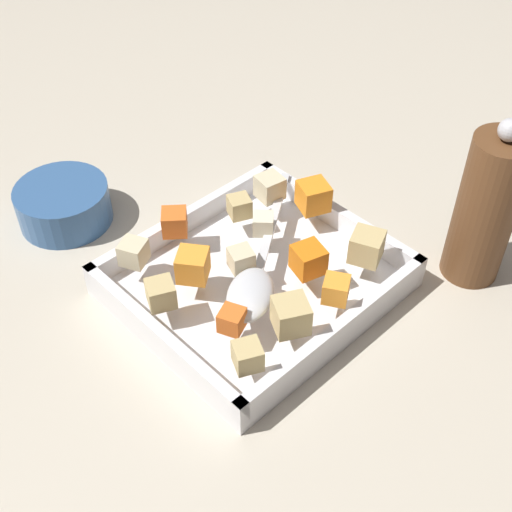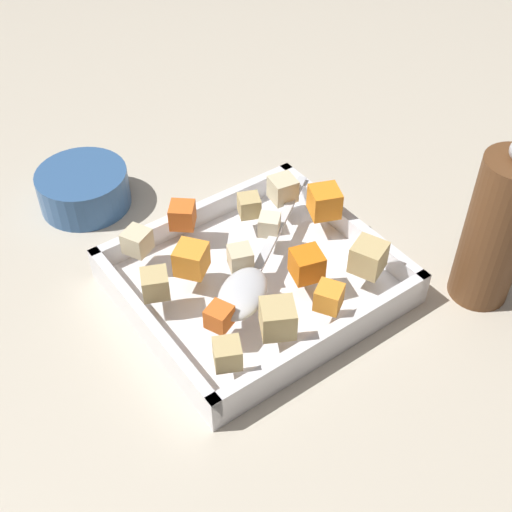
% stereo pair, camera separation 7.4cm
% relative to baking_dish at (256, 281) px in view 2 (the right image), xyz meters
% --- Properties ---
extents(ground_plane, '(4.00, 4.00, 0.00)m').
position_rel_baking_dish_xyz_m(ground_plane, '(0.02, 0.01, -0.01)').
color(ground_plane, '#BCB29E').
extents(baking_dish, '(0.29, 0.26, 0.04)m').
position_rel_baking_dish_xyz_m(baking_dish, '(0.00, 0.00, 0.00)').
color(baking_dish, silver).
rests_on(baking_dish, ground_plane).
extents(carrot_chunk_near_right, '(0.04, 0.04, 0.03)m').
position_rel_baking_dish_xyz_m(carrot_chunk_near_right, '(-0.02, 0.10, 0.04)').
color(carrot_chunk_near_right, orange).
rests_on(carrot_chunk_near_right, baking_dish).
extents(carrot_chunk_near_spoon, '(0.04, 0.04, 0.03)m').
position_rel_baking_dish_xyz_m(carrot_chunk_near_spoon, '(0.03, -0.10, 0.04)').
color(carrot_chunk_near_spoon, orange).
rests_on(carrot_chunk_near_spoon, baking_dish).
extents(carrot_chunk_center, '(0.03, 0.03, 0.02)m').
position_rel_baking_dish_xyz_m(carrot_chunk_center, '(0.08, 0.05, 0.04)').
color(carrot_chunk_center, orange).
rests_on(carrot_chunk_center, baking_dish).
extents(carrot_chunk_mid_right, '(0.05, 0.05, 0.03)m').
position_rel_baking_dish_xyz_m(carrot_chunk_mid_right, '(0.06, -0.03, 0.05)').
color(carrot_chunk_mid_right, orange).
rests_on(carrot_chunk_mid_right, baking_dish).
extents(carrot_chunk_front_center, '(0.04, 0.04, 0.03)m').
position_rel_baking_dish_xyz_m(carrot_chunk_front_center, '(-0.12, -0.02, 0.05)').
color(carrot_chunk_front_center, orange).
rests_on(carrot_chunk_front_center, baking_dish).
extents(carrot_chunk_back_center, '(0.04, 0.04, 0.03)m').
position_rel_baking_dish_xyz_m(carrot_chunk_back_center, '(-0.03, 0.05, 0.05)').
color(carrot_chunk_back_center, orange).
rests_on(carrot_chunk_back_center, baking_dish).
extents(potato_chunk_heap_top, '(0.04, 0.04, 0.03)m').
position_rel_baking_dish_xyz_m(potato_chunk_heap_top, '(-0.09, 0.08, 0.05)').
color(potato_chunk_heap_top, tan).
rests_on(potato_chunk_heap_top, baking_dish).
extents(potato_chunk_corner_nw, '(0.03, 0.03, 0.02)m').
position_rel_baking_dish_xyz_m(potato_chunk_corner_nw, '(-0.04, -0.03, 0.04)').
color(potato_chunk_corner_nw, beige).
rests_on(potato_chunk_corner_nw, baking_dish).
extents(potato_chunk_rim_edge, '(0.03, 0.03, 0.02)m').
position_rel_baking_dish_xyz_m(potato_chunk_rim_edge, '(0.02, -0.01, 0.04)').
color(potato_chunk_rim_edge, beige).
rests_on(potato_chunk_rim_edge, baking_dish).
extents(potato_chunk_corner_se, '(0.04, 0.04, 0.03)m').
position_rel_baking_dish_xyz_m(potato_chunk_corner_se, '(0.10, -0.09, 0.04)').
color(potato_chunk_corner_se, beige).
rests_on(potato_chunk_corner_se, baking_dish).
extents(potato_chunk_far_right, '(0.03, 0.03, 0.03)m').
position_rel_baking_dish_xyz_m(potato_chunk_far_right, '(-0.09, -0.07, 0.04)').
color(potato_chunk_far_right, beige).
rests_on(potato_chunk_far_right, baking_dish).
extents(potato_chunk_under_handle, '(0.03, 0.03, 0.02)m').
position_rel_baking_dish_xyz_m(potato_chunk_under_handle, '(-0.04, -0.07, 0.04)').
color(potato_chunk_under_handle, tan).
rests_on(potato_chunk_under_handle, baking_dish).
extents(potato_chunk_corner_ne, '(0.04, 0.04, 0.03)m').
position_rel_baking_dish_xyz_m(potato_chunk_corner_ne, '(0.11, -0.02, 0.04)').
color(potato_chunk_corner_ne, tan).
rests_on(potato_chunk_corner_ne, baking_dish).
extents(potato_chunk_heap_side, '(0.05, 0.05, 0.03)m').
position_rel_baking_dish_xyz_m(potato_chunk_heap_side, '(0.04, 0.09, 0.05)').
color(potato_chunk_heap_side, tan).
rests_on(potato_chunk_heap_side, baking_dish).
extents(potato_chunk_far_left, '(0.03, 0.03, 0.03)m').
position_rel_baking_dish_xyz_m(potato_chunk_far_left, '(0.10, 0.10, 0.04)').
color(potato_chunk_far_left, tan).
rests_on(potato_chunk_far_left, baking_dish).
extents(serving_spoon, '(0.23, 0.17, 0.02)m').
position_rel_baking_dish_xyz_m(serving_spoon, '(0.03, 0.03, 0.04)').
color(serving_spoon, silver).
rests_on(serving_spoon, baking_dish).
extents(pepper_mill, '(0.07, 0.07, 0.21)m').
position_rel_baking_dish_xyz_m(pepper_mill, '(-0.20, 0.15, 0.08)').
color(pepper_mill, brown).
rests_on(pepper_mill, ground_plane).
extents(small_prep_bowl, '(0.12, 0.12, 0.05)m').
position_rel_baking_dish_xyz_m(small_prep_bowl, '(0.09, -0.26, 0.01)').
color(small_prep_bowl, '#33598C').
rests_on(small_prep_bowl, ground_plane).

